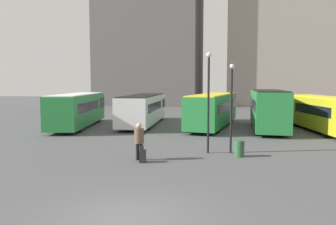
# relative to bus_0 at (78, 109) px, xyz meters

# --- Properties ---
(ground_plane) EXTENTS (160.00, 160.00, 0.00)m
(ground_plane) POSITION_rel_bus_0_xyz_m (10.16, -18.26, -1.59)
(ground_plane) COLOR #4C4C4F
(building_block_left) EXTENTS (17.70, 16.71, 35.42)m
(building_block_left) POSITION_rel_bus_0_xyz_m (-1.18, 33.91, 16.13)
(building_block_left) COLOR #5B5656
(building_block_left) RESTS_ON ground_plane
(building_block_right) EXTENTS (18.68, 10.62, 28.49)m
(building_block_right) POSITION_rel_bus_0_xyz_m (22.00, 33.91, 12.66)
(building_block_right) COLOR gray
(building_block_right) RESTS_ON ground_plane
(bus_0) EXTENTS (4.23, 10.88, 2.91)m
(bus_0) POSITION_rel_bus_0_xyz_m (0.00, 0.00, 0.00)
(bus_0) COLOR #237A38
(bus_0) RESTS_ON ground_plane
(bus_1) EXTENTS (3.23, 11.20, 2.75)m
(bus_1) POSITION_rel_bus_0_xyz_m (5.23, 2.55, -0.08)
(bus_1) COLOR silver
(bus_1) RESTS_ON ground_plane
(bus_2) EXTENTS (4.15, 11.33, 2.89)m
(bus_2) POSITION_rel_bus_0_xyz_m (11.68, 2.11, -0.01)
(bus_2) COLOR #237A38
(bus_2) RESTS_ON ground_plane
(bus_3) EXTENTS (2.65, 9.25, 3.27)m
(bus_3) POSITION_rel_bus_0_xyz_m (16.19, 1.03, 0.18)
(bus_3) COLOR #237A38
(bus_3) RESTS_ON ground_plane
(bus_4) EXTENTS (4.10, 10.46, 2.79)m
(bus_4) POSITION_rel_bus_0_xyz_m (20.30, 1.13, -0.07)
(bus_4) COLOR gold
(bus_4) RESTS_ON ground_plane
(traveler) EXTENTS (0.52, 0.52, 1.86)m
(traveler) POSITION_rel_bus_0_xyz_m (8.64, -11.27, -0.48)
(traveler) COLOR black
(traveler) RESTS_ON ground_plane
(suitcase) EXTENTS (0.31, 0.43, 0.87)m
(suitcase) POSITION_rel_bus_0_xyz_m (8.92, -11.70, -1.28)
(suitcase) COLOR black
(suitcase) RESTS_ON ground_plane
(lamp_post_0) EXTENTS (0.28, 0.28, 4.85)m
(lamp_post_0) POSITION_rel_bus_0_xyz_m (13.12, -8.70, 1.32)
(lamp_post_0) COLOR black
(lamp_post_0) RESTS_ON ground_plane
(lamp_post_1) EXTENTS (0.28, 0.28, 5.47)m
(lamp_post_1) POSITION_rel_bus_0_xyz_m (11.90, -8.99, 1.64)
(lamp_post_1) COLOR black
(lamp_post_1) RESTS_ON ground_plane
(trash_bin) EXTENTS (0.52, 0.52, 0.85)m
(trash_bin) POSITION_rel_bus_0_xyz_m (13.56, -9.58, -1.16)
(trash_bin) COLOR #285633
(trash_bin) RESTS_ON ground_plane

